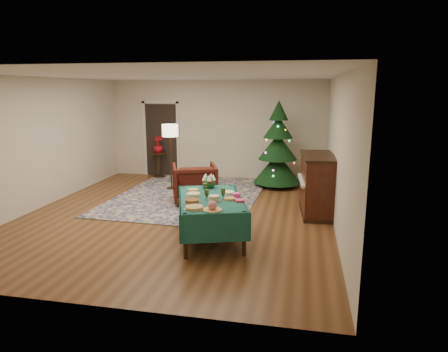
% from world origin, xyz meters
% --- Properties ---
extents(room_shell, '(7.00, 7.00, 7.00)m').
position_xyz_m(room_shell, '(0.00, 0.00, 1.35)').
color(room_shell, '#593319').
rests_on(room_shell, ground).
extents(doorway, '(1.08, 0.04, 2.16)m').
position_xyz_m(doorway, '(-1.60, 3.48, 1.10)').
color(doorway, black).
rests_on(doorway, ground).
extents(rug, '(3.36, 4.32, 0.02)m').
position_xyz_m(rug, '(-0.21, 1.40, 0.01)').
color(rug, navy).
rests_on(rug, ground).
extents(buffet_table, '(1.54, 2.02, 0.69)m').
position_xyz_m(buffet_table, '(0.93, -1.12, 0.56)').
color(buffet_table, black).
rests_on(buffet_table, ground).
extents(platter_0, '(0.32, 0.32, 0.04)m').
position_xyz_m(platter_0, '(0.84, -1.79, 0.71)').
color(platter_0, silver).
rests_on(platter_0, buffet_table).
extents(platter_1, '(0.29, 0.29, 0.15)m').
position_xyz_m(platter_1, '(1.12, -1.81, 0.76)').
color(platter_1, silver).
rests_on(platter_1, buffet_table).
extents(platter_2, '(0.27, 0.27, 0.05)m').
position_xyz_m(platter_2, '(0.70, -1.44, 0.72)').
color(platter_2, silver).
rests_on(platter_2, buffet_table).
extents(platter_3, '(0.21, 0.21, 0.09)m').
position_xyz_m(platter_3, '(1.03, -1.32, 0.74)').
color(platter_3, silver).
rests_on(platter_3, buffet_table).
extents(platter_4, '(0.24, 0.24, 0.04)m').
position_xyz_m(platter_4, '(1.26, -1.18, 0.71)').
color(platter_4, silver).
rests_on(platter_4, buffet_table).
extents(platter_5, '(0.27, 0.27, 0.05)m').
position_xyz_m(platter_5, '(0.62, -1.06, 0.72)').
color(platter_5, silver).
rests_on(platter_5, buffet_table).
extents(platter_6, '(0.25, 0.25, 0.04)m').
position_xyz_m(platter_6, '(1.16, -0.80, 0.71)').
color(platter_6, silver).
rests_on(platter_6, buffet_table).
extents(platter_7, '(0.22, 0.22, 0.04)m').
position_xyz_m(platter_7, '(0.53, -0.75, 0.71)').
color(platter_7, silver).
rests_on(platter_7, buffet_table).
extents(goblet_0, '(0.07, 0.07, 0.16)m').
position_xyz_m(goblet_0, '(0.75, -0.80, 0.78)').
color(goblet_0, '#2D471E').
rests_on(goblet_0, buffet_table).
extents(goblet_1, '(0.07, 0.07, 0.16)m').
position_xyz_m(goblet_1, '(1.13, -1.09, 0.78)').
color(goblet_1, '#2D471E').
rests_on(goblet_1, buffet_table).
extents(goblet_2, '(0.07, 0.07, 0.16)m').
position_xyz_m(goblet_2, '(0.89, -1.23, 0.78)').
color(goblet_2, '#2D471E').
rests_on(goblet_2, buffet_table).
extents(napkin_stack, '(0.17, 0.17, 0.04)m').
position_xyz_m(napkin_stack, '(1.44, -1.25, 0.71)').
color(napkin_stack, '#EB417A').
rests_on(napkin_stack, buffet_table).
extents(gift_box, '(0.14, 0.14, 0.09)m').
position_xyz_m(gift_box, '(1.35, -1.08, 0.74)').
color(gift_box, '#F945AB').
rests_on(gift_box, buffet_table).
extents(centerpiece, '(0.25, 0.25, 0.29)m').
position_xyz_m(centerpiece, '(0.74, -0.45, 0.82)').
color(centerpiece, '#1E4C1E').
rests_on(centerpiece, buffet_table).
extents(armchair, '(1.16, 1.13, 0.95)m').
position_xyz_m(armchair, '(0.09, 0.91, 0.47)').
color(armchair, '#3F130D').
rests_on(armchair, ground).
extents(floor_lamp, '(0.39, 0.39, 1.62)m').
position_xyz_m(floor_lamp, '(-0.80, 1.94, 1.37)').
color(floor_lamp, '#A57F3F').
rests_on(floor_lamp, ground).
extents(side_table, '(0.40, 0.40, 0.71)m').
position_xyz_m(side_table, '(-1.60, 3.20, 0.34)').
color(side_table, black).
rests_on(side_table, ground).
extents(potted_plant, '(0.26, 0.46, 0.26)m').
position_xyz_m(potted_plant, '(-1.60, 3.20, 0.84)').
color(potted_plant, '#B20C18').
rests_on(potted_plant, side_table).
extents(christmas_tree, '(1.50, 1.50, 2.19)m').
position_xyz_m(christmas_tree, '(1.76, 2.78, 0.98)').
color(christmas_tree, black).
rests_on(christmas_tree, ground).
extents(piano, '(0.75, 1.42, 1.19)m').
position_xyz_m(piano, '(2.69, 0.62, 0.58)').
color(piano, black).
rests_on(piano, ground).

